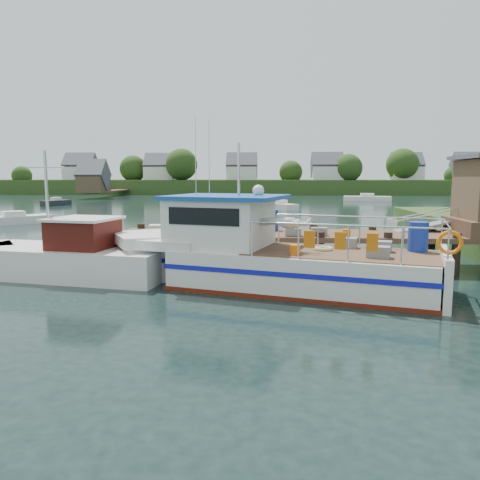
# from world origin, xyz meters

# --- Properties ---
(ground_plane) EXTENTS (160.00, 160.00, 0.00)m
(ground_plane) POSITION_xyz_m (0.00, 0.00, 0.00)
(ground_plane) COLOR black
(far_shore) EXTENTS (140.00, 42.55, 9.22)m
(far_shore) POSITION_xyz_m (0.01, 82.37, 2.10)
(far_shore) COLOR #2F491D
(far_shore) RESTS_ON ground
(dock) EXTENTS (16.60, 3.00, 4.78)m
(dock) POSITION_xyz_m (6.51, 0.01, 2.24)
(dock) COLOR brown
(dock) RESTS_ON ground
(lobster_boat) EXTENTS (11.67, 6.16, 5.67)m
(lobster_boat) POSITION_xyz_m (-0.19, -3.31, 1.03)
(lobster_boat) COLOR silver
(lobster_boat) RESTS_ON ground
(work_boat) EXTENTS (8.78, 3.98, 4.59)m
(work_boat) POSITION_xyz_m (-7.51, -2.29, 0.73)
(work_boat) COLOR silver
(work_boat) RESTS_ON ground
(moored_rowboat) EXTENTS (3.65, 1.76, 1.02)m
(moored_rowboat) POSITION_xyz_m (-5.94, 6.43, 0.38)
(moored_rowboat) COLOR brown
(moored_rowboat) RESTS_ON ground
(moored_far) EXTENTS (7.01, 3.25, 1.15)m
(moored_far) POSITION_xyz_m (14.81, 51.14, 0.43)
(moored_far) COLOR silver
(moored_far) RESTS_ON ground
(moored_a) EXTENTS (5.27, 5.06, 1.00)m
(moored_a) POSITION_xyz_m (-19.43, 15.98, 0.37)
(moored_a) COLOR silver
(moored_a) RESTS_ON ground
(moored_b) EXTENTS (4.10, 5.04, 1.09)m
(moored_b) POSITION_xyz_m (1.45, 32.82, 0.40)
(moored_b) COLOR silver
(moored_b) RESTS_ON ground
(moored_c) EXTENTS (7.36, 5.29, 1.11)m
(moored_c) POSITION_xyz_m (12.17, 15.28, 0.41)
(moored_c) COLOR silver
(moored_c) RESTS_ON ground
(moored_d) EXTENTS (3.73, 5.89, 0.95)m
(moored_d) POSITION_xyz_m (0.42, 38.77, 0.35)
(moored_d) COLOR silver
(moored_d) RESTS_ON ground
(moored_e) EXTENTS (2.85, 3.94, 1.04)m
(moored_e) POSITION_xyz_m (-26.36, 38.50, 0.39)
(moored_e) COLOR black
(moored_e) RESTS_ON ground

